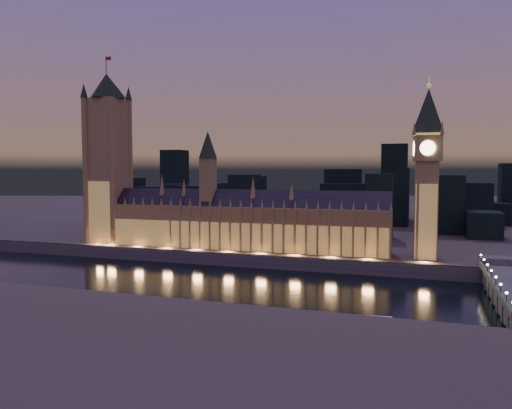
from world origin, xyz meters
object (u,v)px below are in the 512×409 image
(palace_of_westminster, at_px, (235,221))
(river_boat, at_px, (360,325))
(victoria_tower, at_px, (108,150))
(westminster_bridge, at_px, (512,292))
(elizabeth_tower, at_px, (427,158))

(palace_of_westminster, relative_size, river_boat, 4.42)
(victoria_tower, xyz_separation_m, river_boat, (194.53, -119.93, -72.46))
(victoria_tower, bearing_deg, palace_of_westminster, -0.11)
(river_boat, bearing_deg, westminster_bridge, 42.28)
(victoria_tower, xyz_separation_m, westminster_bridge, (254.53, -65.38, -68.03))
(westminster_bridge, distance_m, river_boat, 81.21)
(palace_of_westminster, bearing_deg, river_boat, -51.04)
(victoria_tower, distance_m, elizabeth_tower, 218.12)
(palace_of_westminster, distance_m, elizabeth_tower, 126.93)
(westminster_bridge, relative_size, river_boat, 2.47)
(victoria_tower, height_order, river_boat, victoria_tower)
(elizabeth_tower, xyz_separation_m, river_boat, (-23.47, -119.92, -65.28))
(elizabeth_tower, bearing_deg, victoria_tower, 180.00)
(elizabeth_tower, height_order, river_boat, elizabeth_tower)
(victoria_tower, relative_size, elizabeth_tower, 1.26)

